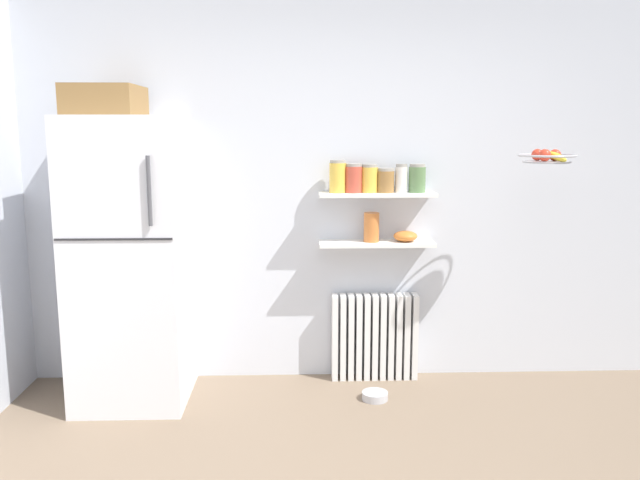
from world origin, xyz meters
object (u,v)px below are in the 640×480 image
object	(u,v)px
storage_jar_3	(385,180)
pet_food_bowl	(375,396)
shelf_bowl	(405,236)
storage_jar_1	(354,178)
storage_jar_2	(369,179)
vase	(371,227)
refrigerator	(130,255)
storage_jar_4	(401,178)
storage_jar_5	(417,178)
storage_jar_0	(338,177)
hanging_fruit_basket	(547,157)
radiator	(375,337)

from	to	relation	value
storage_jar_3	pet_food_bowl	xyz separation A→B (m)	(-0.09, -0.34, -1.38)
pet_food_bowl	storage_jar_3	bearing A→B (deg)	75.07
shelf_bowl	pet_food_bowl	bearing A→B (deg)	-124.48
storage_jar_1	shelf_bowl	distance (m)	0.53
storage_jar_2	vase	bearing A→B (deg)	0.00
refrigerator	storage_jar_2	bearing A→B (deg)	8.90
storage_jar_3	pet_food_bowl	world-z (taller)	storage_jar_3
storage_jar_2	storage_jar_3	bearing A→B (deg)	0.00
storage_jar_4	storage_jar_5	xyz separation A→B (m)	(0.11, 0.00, -0.00)
storage_jar_3	vase	distance (m)	0.33
storage_jar_0	pet_food_bowl	size ratio (longest dim) A/B	1.27
refrigerator	hanging_fruit_basket	world-z (taller)	refrigerator
shelf_bowl	storage_jar_1	bearing A→B (deg)	180.00
vase	hanging_fruit_basket	bearing A→B (deg)	-19.11
pet_food_bowl	hanging_fruit_basket	bearing A→B (deg)	-1.01
shelf_bowl	hanging_fruit_basket	distance (m)	1.04
storage_jar_3	shelf_bowl	xyz separation A→B (m)	(0.14, -0.00, -0.38)
radiator	vase	xyz separation A→B (m)	(-0.04, -0.03, 0.78)
refrigerator	pet_food_bowl	xyz separation A→B (m)	(1.56, -0.10, -0.93)
radiator	pet_food_bowl	bearing A→B (deg)	-95.78
storage_jar_4	shelf_bowl	world-z (taller)	storage_jar_4
storage_jar_2	refrigerator	bearing A→B (deg)	-171.10
storage_jar_5	shelf_bowl	world-z (taller)	storage_jar_5
storage_jar_4	pet_food_bowl	world-z (taller)	storage_jar_4
storage_jar_5	shelf_bowl	xyz separation A→B (m)	(-0.07, 0.00, -0.39)
storage_jar_0	hanging_fruit_basket	size ratio (longest dim) A/B	0.62
radiator	storage_jar_0	world-z (taller)	storage_jar_0
storage_jar_5	vase	size ratio (longest dim) A/B	0.96
refrigerator	storage_jar_0	distance (m)	1.44
hanging_fruit_basket	storage_jar_2	bearing A→B (deg)	161.18
storage_jar_4	storage_jar_5	bearing A→B (deg)	0.00
vase	hanging_fruit_basket	distance (m)	1.20
vase	storage_jar_0	bearing A→B (deg)	-180.00
storage_jar_2	shelf_bowl	world-z (taller)	storage_jar_2
radiator	pet_food_bowl	distance (m)	0.47
radiator	storage_jar_4	distance (m)	1.12
shelf_bowl	pet_food_bowl	xyz separation A→B (m)	(-0.23, -0.34, -1.00)
storage_jar_1	storage_jar_4	bearing A→B (deg)	0.00
refrigerator	pet_food_bowl	distance (m)	1.82
radiator	hanging_fruit_basket	distance (m)	1.66
storage_jar_0	storage_jar_3	world-z (taller)	storage_jar_0
radiator	storage_jar_4	xyz separation A→B (m)	(0.16, -0.03, 1.11)
storage_jar_4	pet_food_bowl	bearing A→B (deg)	-120.09
storage_jar_5	storage_jar_2	bearing A→B (deg)	-180.00
storage_jar_5	shelf_bowl	distance (m)	0.40
hanging_fruit_basket	pet_food_bowl	bearing A→B (deg)	178.99
storage_jar_1	storage_jar_5	distance (m)	0.43
vase	hanging_fruit_basket	world-z (taller)	hanging_fruit_basket
refrigerator	storage_jar_5	world-z (taller)	refrigerator
storage_jar_3	hanging_fruit_basket	size ratio (longest dim) A/B	0.47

